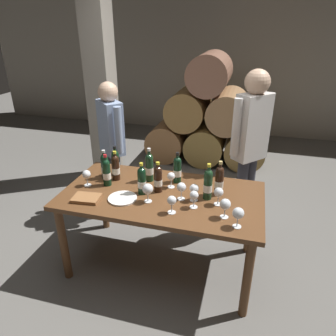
{
  "coord_description": "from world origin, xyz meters",
  "views": [
    {
      "loc": [
        0.66,
        -2.22,
        2.1
      ],
      "look_at": [
        0.0,
        0.2,
        0.91
      ],
      "focal_mm": 33.36,
      "sensor_mm": 36.0,
      "label": 1
    }
  ],
  "objects": [
    {
      "name": "wine_glass_8",
      "position": [
        0.48,
        -0.05,
        0.87
      ],
      "size": [
        0.08,
        0.08,
        0.15
      ],
      "color": "white",
      "rests_on": "dining_table"
    },
    {
      "name": "wine_bottle_9",
      "position": [
        0.47,
        0.12,
        0.89
      ],
      "size": [
        0.07,
        0.07,
        0.31
      ],
      "color": "black",
      "rests_on": "dining_table"
    },
    {
      "name": "dining_table",
      "position": [
        0.0,
        0.0,
        0.67
      ],
      "size": [
        1.7,
        0.9,
        0.76
      ],
      "color": "brown",
      "rests_on": "ground_plane"
    },
    {
      "name": "wine_bottle_4",
      "position": [
        -0.16,
        -0.04,
        0.88
      ],
      "size": [
        0.07,
        0.07,
        0.28
      ],
      "color": "black",
      "rests_on": "dining_table"
    },
    {
      "name": "wine_bottle_7",
      "position": [
        -0.18,
        0.2,
        0.9
      ],
      "size": [
        0.07,
        0.07,
        0.32
      ],
      "color": "#19381E",
      "rests_on": "dining_table"
    },
    {
      "name": "wine_bottle_5",
      "position": [
        0.39,
        0.02,
        0.9
      ],
      "size": [
        0.07,
        0.07,
        0.31
      ],
      "color": "#19381E",
      "rests_on": "dining_table"
    },
    {
      "name": "wine_bottle_3",
      "position": [
        -0.51,
        0.02,
        0.89
      ],
      "size": [
        0.07,
        0.07,
        0.29
      ],
      "color": "black",
      "rests_on": "dining_table"
    },
    {
      "name": "sommelier_presenting",
      "position": [
        0.68,
        0.75,
        1.04
      ],
      "size": [
        0.36,
        0.39,
        1.72
      ],
      "color": "#383842",
      "rests_on": "ground_plane"
    },
    {
      "name": "tasting_notebook",
      "position": [
        -0.57,
        -0.26,
        0.77
      ],
      "size": [
        0.24,
        0.18,
        0.03
      ],
      "primitive_type": "cube",
      "rotation": [
        0.0,
        0.0,
        0.1
      ],
      "color": "#936038",
      "rests_on": "dining_table"
    },
    {
      "name": "serving_plate",
      "position": [
        -0.29,
        -0.17,
        0.77
      ],
      "size": [
        0.24,
        0.24,
        0.01
      ],
      "primitive_type": "cylinder",
      "color": "white",
      "rests_on": "dining_table"
    },
    {
      "name": "wine_glass_2",
      "position": [
        0.65,
        -0.32,
        0.87
      ],
      "size": [
        0.08,
        0.08,
        0.16
      ],
      "color": "white",
      "rests_on": "dining_table"
    },
    {
      "name": "wine_glass_9",
      "position": [
        0.05,
        0.13,
        0.86
      ],
      "size": [
        0.07,
        0.07,
        0.14
      ],
      "color": "white",
      "rests_on": "dining_table"
    },
    {
      "name": "barrel_stack",
      "position": [
        0.0,
        2.6,
        0.66
      ],
      "size": [
        1.86,
        0.9,
        1.69
      ],
      "color": "brown",
      "rests_on": "ground_plane"
    },
    {
      "name": "wine_glass_3",
      "position": [
        0.18,
        -0.05,
        0.87
      ],
      "size": [
        0.08,
        0.08,
        0.15
      ],
      "color": "white",
      "rests_on": "dining_table"
    },
    {
      "name": "wine_glass_6",
      "position": [
        0.3,
        -0.14,
        0.86
      ],
      "size": [
        0.07,
        0.07,
        0.15
      ],
      "color": "white",
      "rests_on": "dining_table"
    },
    {
      "name": "wine_bottle_0",
      "position": [
        -0.59,
        0.15,
        0.88
      ],
      "size": [
        0.07,
        0.07,
        0.28
      ],
      "color": "black",
      "rests_on": "dining_table"
    },
    {
      "name": "wine_glass_7",
      "position": [
        0.29,
        -0.04,
        0.87
      ],
      "size": [
        0.08,
        0.08,
        0.15
      ],
      "color": "white",
      "rests_on": "dining_table"
    },
    {
      "name": "wine_bottle_2",
      "position": [
        -0.04,
        0.03,
        0.88
      ],
      "size": [
        0.07,
        0.07,
        0.28
      ],
      "color": "black",
      "rests_on": "dining_table"
    },
    {
      "name": "wine_bottle_1",
      "position": [
        0.07,
        0.24,
        0.89
      ],
      "size": [
        0.07,
        0.07,
        0.29
      ],
      "color": "black",
      "rests_on": "dining_table"
    },
    {
      "name": "cellar_back_wall",
      "position": [
        0.0,
        4.2,
        1.4
      ],
      "size": [
        10.0,
        0.24,
        2.8
      ],
      "primitive_type": "cube",
      "color": "gray",
      "rests_on": "ground_plane"
    },
    {
      "name": "stone_pillar",
      "position": [
        -1.3,
        1.6,
        1.3
      ],
      "size": [
        0.32,
        0.32,
        2.6
      ],
      "primitive_type": "cube",
      "color": "gray",
      "rests_on": "ground_plane"
    },
    {
      "name": "wine_glass_0",
      "position": [
        0.16,
        -0.26,
        0.86
      ],
      "size": [
        0.07,
        0.07,
        0.15
      ],
      "color": "white",
      "rests_on": "dining_table"
    },
    {
      "name": "wine_bottle_8",
      "position": [
        -0.53,
        0.24,
        0.89
      ],
      "size": [
        0.07,
        0.07,
        0.29
      ],
      "color": "black",
      "rests_on": "dining_table"
    },
    {
      "name": "taster_seated_left",
      "position": [
        -0.78,
        0.72,
        0.92
      ],
      "size": [
        0.38,
        0.36,
        1.54
      ],
      "color": "#383842",
      "rests_on": "ground_plane"
    },
    {
      "name": "wine_glass_4",
      "position": [
        -0.07,
        -0.16,
        0.87
      ],
      "size": [
        0.09,
        0.09,
        0.16
      ],
      "color": "white",
      "rests_on": "dining_table"
    },
    {
      "name": "wine_bottle_6",
      "position": [
        -0.48,
        0.14,
        0.88
      ],
      "size": [
        0.07,
        0.07,
        0.28
      ],
      "color": "black",
      "rests_on": "dining_table"
    },
    {
      "name": "wine_glass_1",
      "position": [
        0.55,
        -0.22,
        0.87
      ],
      "size": [
        0.08,
        0.08,
        0.16
      ],
      "color": "white",
      "rests_on": "dining_table"
    },
    {
      "name": "ground_plane",
      "position": [
        0.0,
        0.0,
        0.0
      ],
      "size": [
        14.0,
        14.0,
        0.0
      ],
      "primitive_type": "plane",
      "color": "#66635E"
    },
    {
      "name": "wine_glass_5",
      "position": [
        -0.68,
        -0.04,
        0.87
      ],
      "size": [
        0.07,
        0.07,
        0.15
      ],
      "color": "white",
      "rests_on": "dining_table"
    }
  ]
}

